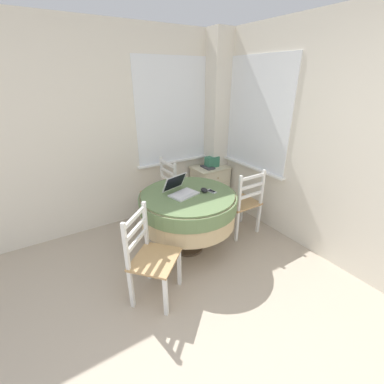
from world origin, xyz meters
name	(u,v)px	position (x,y,z in m)	size (l,w,h in m)	color
corner_room_shell	(207,141)	(1.24, 1.74, 1.28)	(4.42, 4.60, 2.55)	silver
round_dining_table	(188,206)	(0.92, 1.64, 0.58)	(1.11, 1.11, 0.75)	#4C3D2D
laptop	(181,190)	(0.85, 1.68, 0.79)	(0.37, 0.37, 0.21)	silver
computer_mouse	(204,190)	(1.09, 1.58, 0.77)	(0.07, 0.10, 0.05)	black
cell_phone	(212,191)	(1.17, 1.54, 0.75)	(0.07, 0.13, 0.01)	#B2B7BC
dining_chair_near_back_window	(161,192)	(0.96, 2.44, 0.44)	(0.40, 0.45, 0.90)	tan
dining_chair_near_right_window	(243,203)	(1.71, 1.57, 0.44)	(0.43, 0.38, 0.90)	tan
dining_chair_camera_near	(151,257)	(0.25, 1.20, 0.44)	(0.58, 0.57, 0.90)	tan
corner_cabinet	(210,185)	(1.86, 2.50, 0.32)	(0.55, 0.42, 0.64)	beige
storage_box	(212,162)	(1.88, 2.50, 0.72)	(0.20, 0.13, 0.16)	#387A5B
book_on_cabinet	(208,167)	(1.79, 2.48, 0.65)	(0.13, 0.23, 0.02)	#3F3F44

